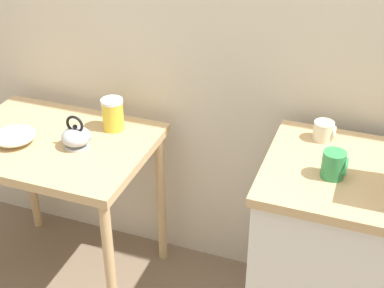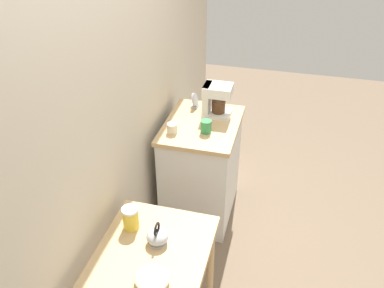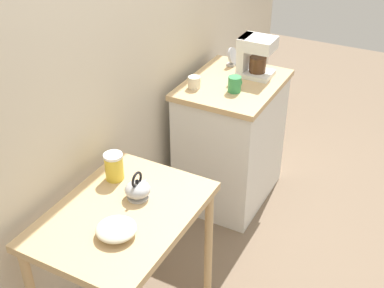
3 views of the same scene
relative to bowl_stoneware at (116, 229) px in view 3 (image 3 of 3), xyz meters
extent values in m
plane|color=#7A6651|center=(0.79, 0.06, -0.81)|extent=(8.00, 8.00, 0.00)
cube|color=beige|center=(0.89, 0.49, 0.59)|extent=(4.40, 0.10, 2.80)
cube|color=tan|center=(0.14, 0.07, -0.05)|extent=(0.83, 0.61, 0.04)
cylinder|color=tan|center=(0.52, -0.20, -0.44)|extent=(0.04, 0.04, 0.74)
cylinder|color=tan|center=(0.52, 0.34, -0.44)|extent=(0.04, 0.04, 0.74)
cube|color=white|center=(1.43, 0.09, -0.38)|extent=(0.71, 0.54, 0.86)
cube|color=tan|center=(1.43, 0.09, 0.07)|extent=(0.74, 0.57, 0.04)
cylinder|color=beige|center=(0.00, 0.00, -0.03)|extent=(0.08, 0.08, 0.01)
ellipsoid|color=beige|center=(0.00, 0.00, 0.00)|extent=(0.18, 0.18, 0.05)
cylinder|color=#B2B5BA|center=(0.26, 0.06, -0.03)|extent=(0.10, 0.10, 0.01)
ellipsoid|color=#B2B5BA|center=(0.26, 0.06, 0.02)|extent=(0.12, 0.12, 0.07)
cone|color=#B2B5BA|center=(0.32, 0.06, 0.02)|extent=(0.06, 0.03, 0.04)
sphere|color=black|center=(0.26, 0.06, 0.06)|extent=(0.02, 0.02, 0.02)
torus|color=black|center=(0.26, 0.06, 0.07)|extent=(0.08, 0.01, 0.08)
cylinder|color=gold|center=(0.34, 0.25, 0.03)|extent=(0.09, 0.09, 0.13)
cylinder|color=white|center=(0.34, 0.25, 0.10)|extent=(0.10, 0.10, 0.01)
cube|color=white|center=(1.59, 0.00, 0.10)|extent=(0.18, 0.22, 0.03)
cube|color=white|center=(1.59, 0.09, 0.22)|extent=(0.16, 0.05, 0.26)
cube|color=white|center=(1.59, 0.00, 0.31)|extent=(0.18, 0.22, 0.08)
cylinder|color=#4C2D19|center=(1.59, -0.01, 0.17)|extent=(0.11, 0.11, 0.10)
cylinder|color=#338C4C|center=(1.31, 0.03, 0.13)|extent=(0.08, 0.08, 0.10)
torus|color=#338C4C|center=(1.35, 0.03, 0.13)|extent=(0.01, 0.07, 0.07)
cylinder|color=beige|center=(1.24, 0.27, 0.12)|extent=(0.08, 0.08, 0.08)
torus|color=beige|center=(1.28, 0.27, 0.12)|extent=(0.01, 0.05, 0.05)
cube|color=#B2B5BA|center=(1.68, 0.21, 0.09)|extent=(0.08, 0.06, 0.02)
cylinder|color=#B2B5BA|center=(1.68, 0.21, 0.15)|extent=(0.11, 0.05, 0.11)
cylinder|color=black|center=(1.68, 0.21, 0.15)|extent=(0.09, 0.04, 0.09)
camera|label=1|loc=(1.39, -1.63, 1.19)|focal=51.94mm
camera|label=2|loc=(-1.23, -0.53, 1.67)|focal=37.85mm
camera|label=3|loc=(-1.29, -1.05, 1.46)|focal=47.08mm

